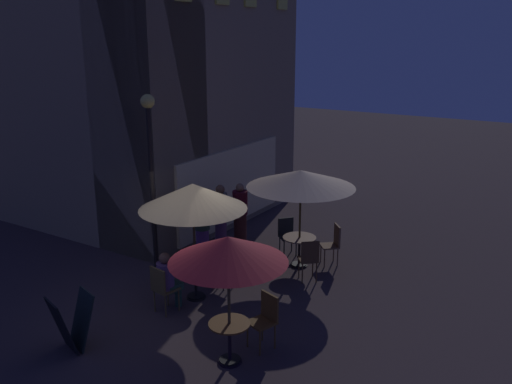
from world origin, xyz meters
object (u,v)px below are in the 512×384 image
object	(u,v)px
menu_sandwich_board	(72,323)
patron_standing_3	(240,217)
cafe_table_1	(229,334)
patron_standing_2	(202,230)
cafe_chair_1	(309,257)
cafe_chair_2	(333,241)
patio_umbrella_0	(301,179)
cafe_table_2	(195,275)
patron_standing_1	(221,222)
patron_seated_0	(168,278)
cafe_chair_3	(265,316)
cafe_table_0	(299,244)
cafe_chair_0	(287,233)
cafe_chair_4	(227,262)
street_lamp_near_corner	(151,160)
patio_umbrella_2	(193,197)
cafe_chair_5	(162,286)
patio_umbrella_1	(228,250)

from	to	relation	value
menu_sandwich_board	patron_standing_3	world-z (taller)	patron_standing_3
cafe_table_1	patron_standing_2	size ratio (longest dim) A/B	0.39
cafe_chair_1	cafe_chair_2	xyz separation A→B (m)	(1.21, -0.04, -0.02)
patio_umbrella_0	patron_standing_2	xyz separation A→B (m)	(-1.33, 1.82, -1.18)
cafe_table_2	patron_standing_1	distance (m)	2.18
patron_seated_0	cafe_chair_3	bearing A→B (deg)	-82.91
cafe_chair_3	cafe_table_0	bearing A→B (deg)	-143.45
cafe_chair_0	patron_standing_2	world-z (taller)	patron_standing_2
cafe_table_1	cafe_chair_2	bearing A→B (deg)	3.04
cafe_chair_0	cafe_chair_4	size ratio (longest dim) A/B	0.99
cafe_chair_4	patron_standing_1	distance (m)	1.53
cafe_table_1	cafe_chair_3	distance (m)	0.78
menu_sandwich_board	cafe_chair_2	size ratio (longest dim) A/B	1.03
street_lamp_near_corner	cafe_chair_2	world-z (taller)	street_lamp_near_corner
patron_standing_2	cafe_chair_1	bearing A→B (deg)	-40.88
cafe_table_0	patron_standing_1	distance (m)	1.97
patio_umbrella_2	cafe_chair_1	bearing A→B (deg)	-40.48
cafe_chair_3	patron_standing_1	distance (m)	4.08
patio_umbrella_0	patron_seated_0	xyz separation A→B (m)	(-3.30, 1.17, -1.43)
cafe_table_1	patron_seated_0	world-z (taller)	patron_seated_0
patron_standing_2	cafe_chair_2	bearing A→B (deg)	-18.84
cafe_table_1	patron_seated_0	xyz separation A→B (m)	(0.84, 2.05, 0.19)
cafe_chair_3	cafe_chair_5	bearing A→B (deg)	-70.40
patron_standing_1	cafe_chair_3	bearing A→B (deg)	76.01
cafe_chair_4	patron_standing_2	distance (m)	1.11
menu_sandwich_board	patio_umbrella_1	xyz separation A→B (m)	(1.12, -2.52, 1.50)
patio_umbrella_1	cafe_chair_5	bearing A→B (deg)	71.57
street_lamp_near_corner	cafe_chair_2	distance (m)	4.68
cafe_table_0	cafe_chair_5	world-z (taller)	cafe_chair_5
patron_standing_2	cafe_chair_3	bearing A→B (deg)	-91.43
cafe_table_2	patron_standing_2	size ratio (longest dim) A/B	0.38
cafe_chair_3	cafe_table_1	bearing A→B (deg)	0.00
cafe_chair_4	patron_standing_1	world-z (taller)	patron_standing_1
cafe_chair_1	cafe_table_0	bearing A→B (deg)	0.00
cafe_chair_4	patron_seated_0	xyz separation A→B (m)	(-1.57, 0.30, 0.17)
cafe_table_1	cafe_chair_4	world-z (taller)	cafe_chair_4
cafe_chair_0	cafe_chair_1	world-z (taller)	cafe_chair_1
patio_umbrella_2	patron_standing_2	world-z (taller)	patio_umbrella_2
patio_umbrella_0	cafe_chair_3	bearing A→B (deg)	-161.80
street_lamp_near_corner	patron_standing_2	size ratio (longest dim) A/B	2.19
patron_seated_0	patron_standing_3	xyz separation A→B (m)	(3.38, 0.54, 0.18)
patio_umbrella_2	cafe_chair_2	distance (m)	3.91
cafe_table_0	patron_standing_3	xyz separation A→B (m)	(0.08, 1.72, 0.34)
cafe_table_0	patio_umbrella_1	xyz separation A→B (m)	(-4.14, -0.87, 1.46)
cafe_chair_5	street_lamp_near_corner	bearing A→B (deg)	55.80
patio_umbrella_1	patio_umbrella_2	xyz separation A→B (m)	(1.55, 1.93, 0.18)
patio_umbrella_1	cafe_chair_2	distance (m)	4.91
cafe_chair_5	patron_standing_3	world-z (taller)	patron_standing_3
patio_umbrella_2	cafe_chair_2	xyz separation A→B (m)	(3.13, -1.68, -1.62)
cafe_chair_0	patron_standing_3	world-z (taller)	patron_standing_3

